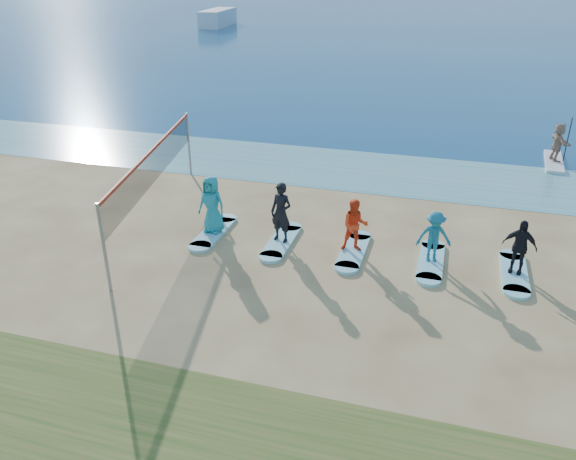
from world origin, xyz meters
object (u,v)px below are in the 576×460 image
(boat_offshore_a, at_px, (218,26))
(student_3, at_px, (434,237))
(surfboard_0, at_px, (214,232))
(paddleboarder, at_px, (558,142))
(student_4, at_px, (519,247))
(student_0, at_px, (212,204))
(surfboard_2, at_px, (353,251))
(student_2, at_px, (355,226))
(paddleboard, at_px, (554,161))
(surfboard_1, at_px, (281,241))
(student_1, at_px, (281,213))
(surfboard_4, at_px, (514,273))
(surfboard_3, at_px, (431,262))
(volleyball_net, at_px, (154,166))

(boat_offshore_a, relative_size, student_3, 5.81)
(boat_offshore_a, relative_size, surfboard_0, 3.99)
(paddleboarder, height_order, student_4, paddleboarder)
(paddleboarder, relative_size, student_0, 0.87)
(surfboard_2, bearing_deg, student_2, 0.00)
(paddleboard, xyz_separation_m, surfboard_2, (-6.75, -10.56, -0.01))
(surfboard_1, height_order, student_1, student_1)
(paddleboarder, relative_size, surfboard_4, 0.73)
(surfboard_3, bearing_deg, surfboard_2, 180.00)
(surfboard_2, distance_m, student_3, 2.39)
(surfboard_0, distance_m, student_0, 0.96)
(surfboard_0, xyz_separation_m, student_1, (2.25, 0.00, 0.97))
(surfboard_2, bearing_deg, surfboard_0, 180.00)
(surfboard_2, xyz_separation_m, student_4, (4.51, 0.00, 0.82))
(paddleboard, distance_m, surfboard_4, 10.80)
(student_0, xyz_separation_m, surfboard_2, (4.51, 0.00, -0.96))
(student_1, relative_size, student_3, 1.23)
(student_3, bearing_deg, student_4, -12.30)
(surfboard_2, height_order, student_2, student_2)
(paddleboard, relative_size, paddleboarder, 1.87)
(paddleboard, distance_m, surfboard_2, 12.53)
(student_2, relative_size, surfboard_4, 0.73)
(paddleboard, distance_m, student_3, 11.50)
(student_1, xyz_separation_m, surfboard_2, (2.25, 0.00, -0.97))
(surfboard_3, xyz_separation_m, surfboard_4, (2.25, 0.00, 0.00))
(paddleboard, height_order, surfboard_4, paddleboard)
(surfboard_0, relative_size, surfboard_4, 1.00)
(paddleboarder, distance_m, surfboard_0, 15.46)
(student_0, bearing_deg, paddleboard, 51.59)
(boat_offshore_a, bearing_deg, surfboard_2, -68.90)
(boat_offshore_a, bearing_deg, surfboard_4, -65.43)
(student_3, bearing_deg, volleyball_net, 164.67)
(student_0, distance_m, surfboard_1, 2.45)
(student_1, xyz_separation_m, surfboard_3, (4.51, 0.00, -0.97))
(surfboard_4, bearing_deg, boat_offshore_a, 119.98)
(student_0, bearing_deg, surfboard_2, 8.42)
(boat_offshore_a, bearing_deg, student_0, -72.59)
(student_1, relative_size, student_4, 1.20)
(student_0, relative_size, surfboard_2, 0.83)
(surfboard_1, height_order, surfboard_4, same)
(paddleboarder, relative_size, student_1, 0.86)
(surfboard_1, relative_size, surfboard_2, 1.00)
(volleyball_net, bearing_deg, student_0, -12.29)
(surfboard_0, height_order, student_2, student_2)
(paddleboarder, distance_m, surfboard_4, 10.83)
(student_0, xyz_separation_m, surfboard_1, (2.25, 0.00, -0.96))
(volleyball_net, xyz_separation_m, student_4, (11.19, -0.47, -1.04))
(volleyball_net, bearing_deg, paddleboard, 36.90)
(paddleboarder, height_order, surfboard_1, paddleboarder)
(paddleboard, xyz_separation_m, surfboard_1, (-9.00, -10.56, -0.01))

